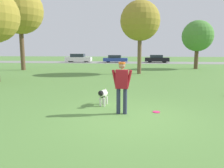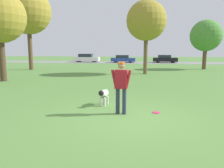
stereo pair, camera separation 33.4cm
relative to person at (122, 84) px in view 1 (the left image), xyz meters
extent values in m
plane|color=#56843D|center=(0.30, -0.36, -1.00)|extent=(120.00, 120.00, 0.00)
cube|color=gray|center=(0.30, 28.88, -1.00)|extent=(120.00, 6.00, 0.01)
cylinder|color=#2D334C|center=(0.11, -0.01, -0.58)|extent=(0.14, 0.14, 0.85)
cylinder|color=#2D334C|center=(-0.11, 0.01, -0.58)|extent=(0.14, 0.14, 0.85)
cube|color=maroon|center=(0.00, 0.00, 0.15)|extent=(0.41, 0.25, 0.60)
cylinder|color=maroon|center=(0.22, -0.02, 0.15)|extent=(0.22, 0.10, 0.61)
cylinder|color=maroon|center=(-0.22, 0.02, 0.15)|extent=(0.22, 0.10, 0.61)
sphere|color=#A87A5B|center=(0.00, 0.00, 0.59)|extent=(0.23, 0.23, 0.21)
cylinder|color=#D15B19|center=(0.00, 0.00, 0.66)|extent=(0.24, 0.24, 0.06)
ellipsoid|color=silver|center=(-0.75, 1.06, -0.55)|extent=(0.36, 0.59, 0.28)
ellipsoid|color=black|center=(-0.77, 0.91, -0.60)|extent=(0.22, 0.18, 0.16)
sphere|color=black|center=(-0.80, 0.72, -0.48)|extent=(0.23, 0.23, 0.20)
cylinder|color=silver|center=(-0.70, 0.88, -0.85)|extent=(0.08, 0.08, 0.30)
cylinder|color=silver|center=(-0.85, 0.90, -0.85)|extent=(0.08, 0.08, 0.30)
cylinder|color=silver|center=(-0.65, 1.22, -0.85)|extent=(0.08, 0.08, 0.30)
cylinder|color=silver|center=(-0.80, 1.24, -0.85)|extent=(0.08, 0.08, 0.30)
cylinder|color=silver|center=(-0.70, 1.41, -0.51)|extent=(0.08, 0.21, 0.18)
cylinder|color=#E52366|center=(1.15, 0.29, -0.99)|extent=(0.25, 0.25, 0.02)
torus|color=#E52366|center=(1.15, 0.29, -0.99)|extent=(0.25, 0.25, 0.02)
cylinder|color=brown|center=(7.06, 17.78, 0.15)|extent=(0.41, 0.41, 2.31)
sphere|color=#4C8938|center=(7.06, 17.78, 2.54)|extent=(3.29, 3.29, 3.29)
cylinder|color=brown|center=(-11.06, 14.56, 1.10)|extent=(0.44, 0.44, 4.20)
sphere|color=olive|center=(-11.06, 14.56, 4.93)|extent=(4.62, 4.62, 4.62)
cylinder|color=brown|center=(0.80, 12.21, 0.62)|extent=(0.34, 0.34, 3.23)
sphere|color=olive|center=(0.80, 12.21, 3.50)|extent=(3.37, 3.37, 3.37)
cube|color=white|center=(-8.98, 29.08, -0.47)|extent=(4.34, 1.84, 0.67)
cube|color=#232D38|center=(-9.11, 29.08, 0.13)|extent=(2.27, 1.55, 0.54)
cylinder|color=black|center=(-7.71, 29.86, -0.71)|extent=(0.58, 0.21, 0.57)
cylinder|color=black|center=(-7.67, 28.37, -0.71)|extent=(0.58, 0.21, 0.57)
cylinder|color=black|center=(-10.29, 29.80, -0.71)|extent=(0.58, 0.21, 0.57)
cylinder|color=black|center=(-10.25, 28.31, -0.71)|extent=(0.58, 0.21, 0.57)
cube|color=#284293|center=(-2.72, 28.77, -0.52)|extent=(3.93, 1.74, 0.56)
cube|color=#232D38|center=(-2.84, 28.77, -0.01)|extent=(2.05, 1.48, 0.46)
cylinder|color=black|center=(-1.54, 29.49, -0.72)|extent=(0.57, 0.21, 0.57)
cylinder|color=black|center=(-1.56, 28.03, -0.72)|extent=(0.57, 0.21, 0.57)
cylinder|color=black|center=(-3.89, 29.51, -0.72)|extent=(0.57, 0.21, 0.57)
cylinder|color=black|center=(-3.90, 28.05, -0.72)|extent=(0.57, 0.21, 0.57)
cube|color=black|center=(3.96, 29.22, -0.49)|extent=(3.88, 1.95, 0.60)
cube|color=#232D38|center=(3.85, 29.22, 0.03)|extent=(2.03, 1.64, 0.44)
cylinder|color=black|center=(5.14, 29.98, -0.70)|extent=(0.61, 0.22, 0.60)
cylinder|color=black|center=(5.09, 28.38, -0.70)|extent=(0.61, 0.22, 0.60)
cylinder|color=black|center=(2.84, 30.05, -0.70)|extent=(0.61, 0.22, 0.60)
cylinder|color=black|center=(2.79, 28.45, -0.70)|extent=(0.61, 0.22, 0.60)
camera|label=1|loc=(0.40, -6.93, 1.08)|focal=35.00mm
camera|label=2|loc=(0.73, -6.88, 1.08)|focal=35.00mm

